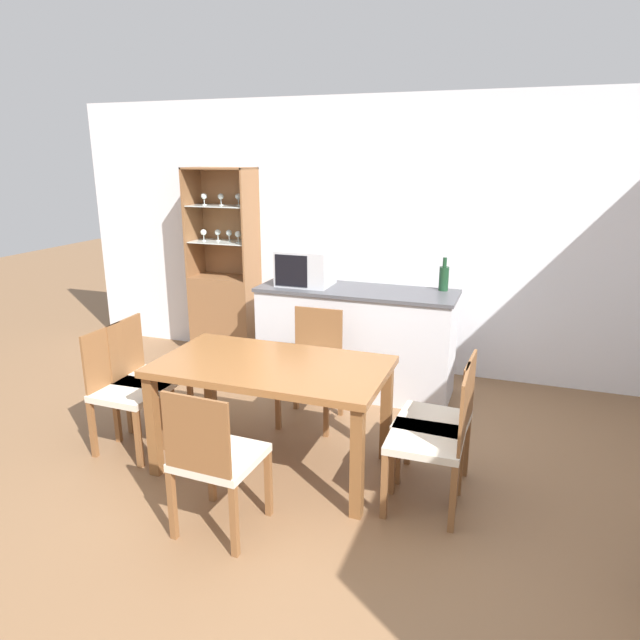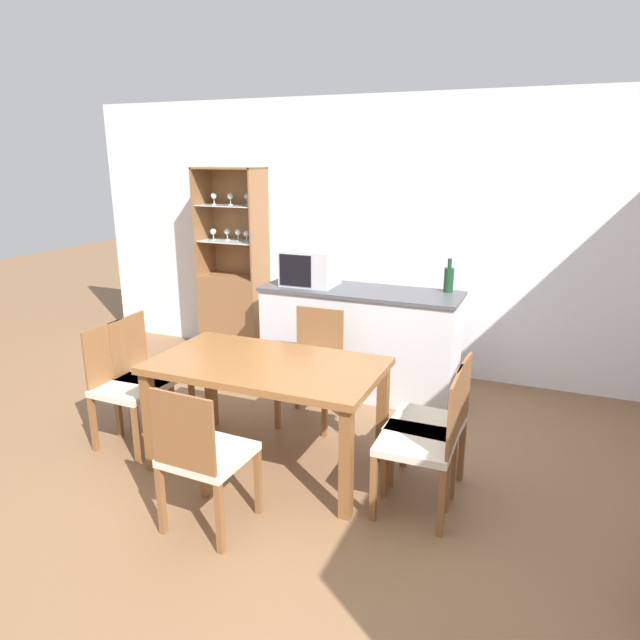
% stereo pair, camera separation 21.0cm
% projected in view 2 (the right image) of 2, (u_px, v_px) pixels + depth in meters
% --- Properties ---
extents(ground_plane, '(18.00, 18.00, 0.00)m').
position_uv_depth(ground_plane, '(282.00, 515.00, 3.32)').
color(ground_plane, brown).
extents(wall_back, '(6.80, 0.06, 2.55)m').
position_uv_depth(wall_back, '(405.00, 239.00, 5.30)').
color(wall_back, silver).
rests_on(wall_back, ground_plane).
extents(kitchen_counter, '(1.70, 0.57, 0.92)m').
position_uv_depth(kitchen_counter, '(359.00, 341.00, 4.97)').
color(kitchen_counter, silver).
rests_on(kitchen_counter, ground_plane).
extents(display_cabinet, '(0.67, 0.38, 1.91)m').
position_uv_depth(display_cabinet, '(235.00, 300.00, 5.95)').
color(display_cabinet, brown).
rests_on(display_cabinet, ground_plane).
extents(dining_table, '(1.48, 0.83, 0.74)m').
position_uv_depth(dining_table, '(267.00, 376.00, 3.70)').
color(dining_table, brown).
rests_on(dining_table, ground_plane).
extents(dining_chair_side_right_near, '(0.43, 0.43, 0.87)m').
position_uv_depth(dining_chair_side_right_near, '(424.00, 442.00, 3.25)').
color(dining_chair_side_right_near, beige).
rests_on(dining_chair_side_right_near, ground_plane).
extents(dining_chair_head_far, '(0.43, 0.43, 0.87)m').
position_uv_depth(dining_chair_head_far, '(312.00, 366.00, 4.41)').
color(dining_chair_head_far, beige).
rests_on(dining_chair_head_far, ground_plane).
extents(dining_chair_side_right_far, '(0.45, 0.45, 0.87)m').
position_uv_depth(dining_chair_side_right_far, '(433.00, 424.00, 3.47)').
color(dining_chair_side_right_far, beige).
rests_on(dining_chair_side_right_far, ground_plane).
extents(dining_chair_side_left_near, '(0.44, 0.44, 0.87)m').
position_uv_depth(dining_chair_side_left_near, '(126.00, 386.00, 4.04)').
color(dining_chair_side_left_near, beige).
rests_on(dining_chair_side_left_near, ground_plane).
extents(dining_chair_head_near, '(0.44, 0.44, 0.87)m').
position_uv_depth(dining_chair_head_near, '(204.00, 456.00, 3.10)').
color(dining_chair_head_near, beige).
rests_on(dining_chair_head_near, ground_plane).
extents(dining_chair_side_left_far, '(0.44, 0.44, 0.87)m').
position_uv_depth(dining_chair_side_left_far, '(148.00, 374.00, 4.26)').
color(dining_chair_side_left_far, beige).
rests_on(dining_chair_side_left_far, ground_plane).
extents(microwave, '(0.46, 0.36, 0.31)m').
position_uv_depth(microwave, '(310.00, 268.00, 4.98)').
color(microwave, '#B7BABF').
rests_on(microwave, kitchen_counter).
extents(wine_bottle, '(0.08, 0.08, 0.28)m').
position_uv_depth(wine_bottle, '(449.00, 279.00, 4.73)').
color(wine_bottle, '#193D23').
rests_on(wine_bottle, kitchen_counter).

